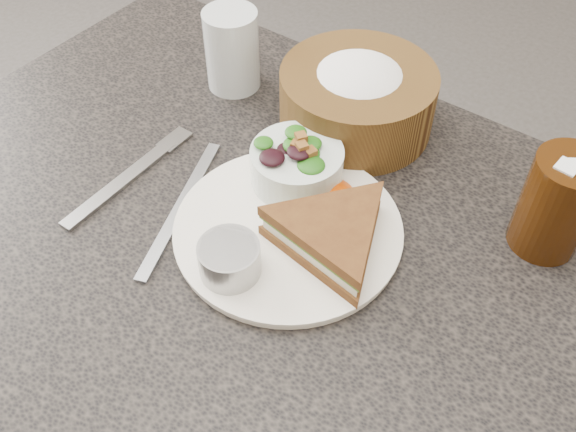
% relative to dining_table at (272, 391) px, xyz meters
% --- Properties ---
extents(dining_table, '(1.00, 0.70, 0.75)m').
position_rel_dining_table_xyz_m(dining_table, '(0.00, 0.00, 0.00)').
color(dining_table, black).
rests_on(dining_table, floor).
extents(dinner_plate, '(0.26, 0.26, 0.01)m').
position_rel_dining_table_xyz_m(dinner_plate, '(0.02, 0.02, 0.38)').
color(dinner_plate, silver).
rests_on(dinner_plate, dining_table).
extents(sandwich, '(0.19, 0.19, 0.05)m').
position_rel_dining_table_xyz_m(sandwich, '(0.07, 0.02, 0.41)').
color(sandwich, '#583716').
rests_on(sandwich, dinner_plate).
extents(salad_bowl, '(0.14, 0.14, 0.06)m').
position_rel_dining_table_xyz_m(salad_bowl, '(-0.02, 0.09, 0.42)').
color(salad_bowl, silver).
rests_on(salad_bowl, dinner_plate).
extents(dressing_ramekin, '(0.09, 0.09, 0.04)m').
position_rel_dining_table_xyz_m(dressing_ramekin, '(0.00, -0.07, 0.41)').
color(dressing_ramekin, gray).
rests_on(dressing_ramekin, dinner_plate).
extents(orange_wedge, '(0.10, 0.10, 0.03)m').
position_rel_dining_table_xyz_m(orange_wedge, '(0.03, 0.09, 0.40)').
color(orange_wedge, '#EF4D02').
rests_on(orange_wedge, dinner_plate).
extents(fork, '(0.02, 0.19, 0.01)m').
position_rel_dining_table_xyz_m(fork, '(-0.20, -0.03, 0.38)').
color(fork, '#979799').
rests_on(fork, dining_table).
extents(knife, '(0.09, 0.22, 0.00)m').
position_rel_dining_table_xyz_m(knife, '(-0.11, -0.02, 0.38)').
color(knife, '#A8ADB7').
rests_on(knife, dining_table).
extents(bread_basket, '(0.25, 0.25, 0.11)m').
position_rel_dining_table_xyz_m(bread_basket, '(-0.03, 0.23, 0.43)').
color(bread_basket, brown).
rests_on(bread_basket, dining_table).
extents(cola_glass, '(0.10, 0.10, 0.13)m').
position_rel_dining_table_xyz_m(cola_glass, '(0.26, 0.18, 0.44)').
color(cola_glass, black).
rests_on(cola_glass, dining_table).
extents(water_glass, '(0.10, 0.10, 0.11)m').
position_rel_dining_table_xyz_m(water_glass, '(-0.22, 0.21, 0.43)').
color(water_glass, silver).
rests_on(water_glass, dining_table).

